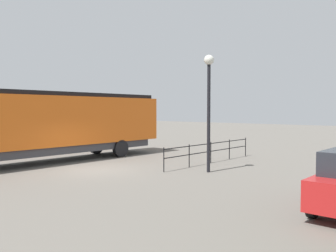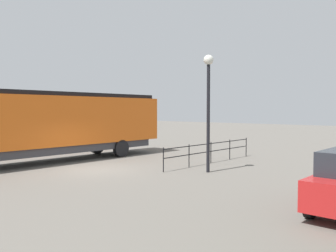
{
  "view_description": "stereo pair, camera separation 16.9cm",
  "coord_description": "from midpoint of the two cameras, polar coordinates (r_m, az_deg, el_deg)",
  "views": [
    {
      "loc": [
        14.4,
        -10.91,
        3.02
      ],
      "look_at": [
        1.48,
        3.77,
        2.13
      ],
      "focal_mm": 37.78,
      "sensor_mm": 36.0,
      "label": 1
    },
    {
      "loc": [
        14.53,
        -10.8,
        3.02
      ],
      "look_at": [
        1.48,
        3.77,
        2.13
      ],
      "focal_mm": 37.78,
      "sensor_mm": 36.0,
      "label": 2
    }
  ],
  "objects": [
    {
      "name": "ground_plane",
      "position": [
        18.34,
        -11.68,
        -6.93
      ],
      "size": [
        120.0,
        120.0,
        0.0
      ],
      "primitive_type": "plane",
      "color": "#666059"
    },
    {
      "name": "locomotive",
      "position": [
        20.93,
        -21.13,
        0.41
      ],
      "size": [
        2.84,
        17.89,
        4.04
      ],
      "color": "orange",
      "rests_on": "ground_plane"
    },
    {
      "name": "lamp_post",
      "position": [
        17.14,
        6.32,
        5.52
      ],
      "size": [
        0.48,
        0.48,
        5.66
      ],
      "color": "black",
      "rests_on": "ground_plane"
    },
    {
      "name": "platform_fence",
      "position": [
        20.29,
        6.68,
        -3.74
      ],
      "size": [
        0.05,
        8.05,
        1.21
      ],
      "color": "black",
      "rests_on": "ground_plane"
    }
  ]
}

